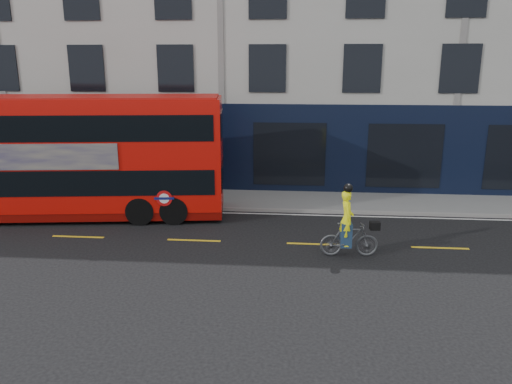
# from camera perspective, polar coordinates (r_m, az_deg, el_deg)

# --- Properties ---
(ground) EXTENTS (120.00, 120.00, 0.00)m
(ground) POSITION_cam_1_polar(r_m,az_deg,el_deg) (15.47, -8.27, -7.41)
(ground) COLOR black
(ground) RESTS_ON ground
(pavement) EXTENTS (60.00, 3.00, 0.12)m
(pavement) POSITION_cam_1_polar(r_m,az_deg,el_deg) (21.49, -4.36, -0.81)
(pavement) COLOR gray
(pavement) RESTS_ON ground
(kerb) EXTENTS (60.00, 0.12, 0.13)m
(kerb) POSITION_cam_1_polar(r_m,az_deg,el_deg) (20.07, -5.05, -1.93)
(kerb) COLOR gray
(kerb) RESTS_ON ground
(building_terrace) EXTENTS (50.00, 10.07, 15.00)m
(building_terrace) POSITION_cam_1_polar(r_m,az_deg,el_deg) (27.16, -2.38, 18.26)
(building_terrace) COLOR #B0ADA5
(building_terrace) RESTS_ON ground
(road_edge_line) EXTENTS (58.00, 0.10, 0.01)m
(road_edge_line) POSITION_cam_1_polar(r_m,az_deg,el_deg) (19.81, -5.20, -2.34)
(road_edge_line) COLOR silver
(road_edge_line) RESTS_ON ground
(lane_dashes) EXTENTS (58.00, 0.12, 0.01)m
(lane_dashes) POSITION_cam_1_polar(r_m,az_deg,el_deg) (16.83, -7.11, -5.50)
(lane_dashes) COLOR yellow
(lane_dashes) RESTS_ON ground
(bus) EXTENTS (11.55, 3.98, 4.57)m
(bus) POSITION_cam_1_polar(r_m,az_deg,el_deg) (19.96, -20.25, 3.85)
(bus) COLOR red
(bus) RESTS_ON ground
(cyclist) EXTENTS (1.80, 0.64, 2.29)m
(cyclist) POSITION_cam_1_polar(r_m,az_deg,el_deg) (15.41, 10.54, -4.57)
(cyclist) COLOR #4E5054
(cyclist) RESTS_ON ground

